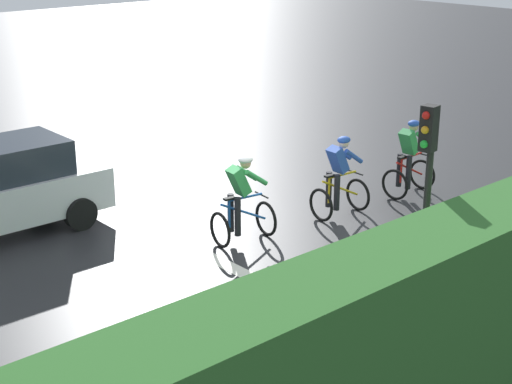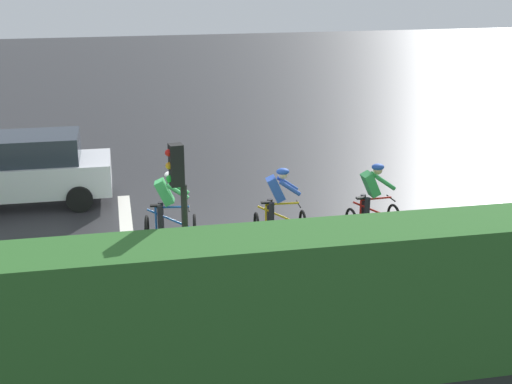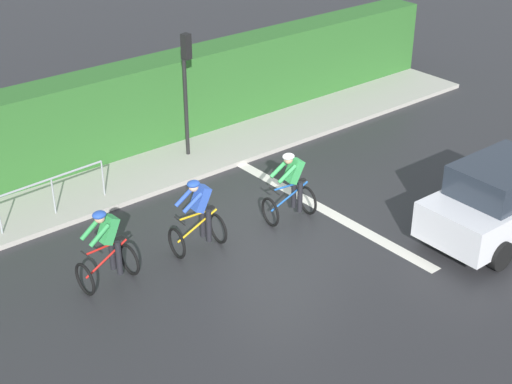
{
  "view_description": "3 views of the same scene",
  "coord_description": "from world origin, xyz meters",
  "px_view_note": "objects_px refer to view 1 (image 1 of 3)",
  "views": [
    {
      "loc": [
        10.31,
        -9.04,
        5.69
      ],
      "look_at": [
        -0.02,
        0.03,
        0.9
      ],
      "focal_mm": 54.79,
      "sensor_mm": 36.0,
      "label": 1
    },
    {
      "loc": [
        14.32,
        -1.35,
        6.05
      ],
      "look_at": [
        0.51,
        1.47,
        1.26
      ],
      "focal_mm": 50.14,
      "sensor_mm": 36.0,
      "label": 2
    },
    {
      "loc": [
        -11.14,
        9.8,
        8.71
      ],
      "look_at": [
        -0.1,
        0.75,
        1.09
      ],
      "focal_mm": 53.45,
      "sensor_mm": 36.0,
      "label": 3
    }
  ],
  "objects_px": {
    "traffic_light_near_crossing": "(426,183)",
    "cyclist_lead": "(409,160)",
    "car_white": "(0,189)",
    "cyclist_second": "(339,179)",
    "cyclist_mid": "(242,202)"
  },
  "relations": [
    {
      "from": "cyclist_second",
      "to": "car_white",
      "type": "height_order",
      "value": "car_white"
    },
    {
      "from": "car_white",
      "to": "cyclist_second",
      "type": "bearing_deg",
      "value": 56.4
    },
    {
      "from": "cyclist_second",
      "to": "car_white",
      "type": "bearing_deg",
      "value": -123.6
    },
    {
      "from": "cyclist_mid",
      "to": "traffic_light_near_crossing",
      "type": "distance_m",
      "value": 4.38
    },
    {
      "from": "cyclist_second",
      "to": "cyclist_mid",
      "type": "bearing_deg",
      "value": -96.36
    },
    {
      "from": "cyclist_lead",
      "to": "cyclist_second",
      "type": "xyz_separation_m",
      "value": [
        -0.1,
        -2.1,
        0.0
      ]
    },
    {
      "from": "traffic_light_near_crossing",
      "to": "cyclist_lead",
      "type": "bearing_deg",
      "value": 129.65
    },
    {
      "from": "cyclist_mid",
      "to": "car_white",
      "type": "xyz_separation_m",
      "value": [
        -3.39,
        -3.15,
        0.08
      ]
    },
    {
      "from": "car_white",
      "to": "traffic_light_near_crossing",
      "type": "height_order",
      "value": "traffic_light_near_crossing"
    },
    {
      "from": "cyclist_second",
      "to": "traffic_light_near_crossing",
      "type": "bearing_deg",
      "value": -32.34
    },
    {
      "from": "cyclist_mid",
      "to": "cyclist_second",
      "type": "bearing_deg",
      "value": 83.64
    },
    {
      "from": "cyclist_mid",
      "to": "traffic_light_near_crossing",
      "type": "xyz_separation_m",
      "value": [
        4.14,
        -0.11,
        1.43
      ]
    },
    {
      "from": "traffic_light_near_crossing",
      "to": "cyclist_mid",
      "type": "bearing_deg",
      "value": 178.51
    },
    {
      "from": "car_white",
      "to": "cyclist_mid",
      "type": "bearing_deg",
      "value": 42.88
    },
    {
      "from": "cyclist_lead",
      "to": "car_white",
      "type": "height_order",
      "value": "car_white"
    }
  ]
}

